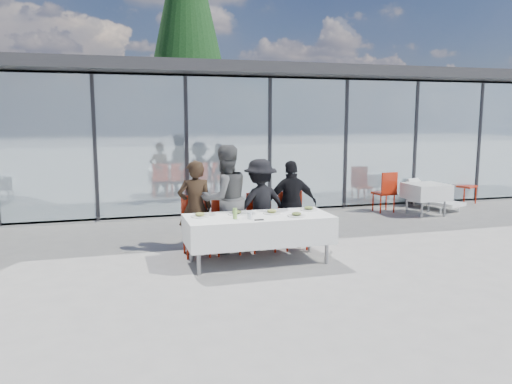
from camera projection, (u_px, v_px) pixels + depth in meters
ground at (284, 263)px, 7.76m from camera, size 90.00×90.00×0.00m
pavilion at (259, 121)px, 15.76m from camera, size 14.80×8.80×3.44m
treeline at (119, 119)px, 33.50m from camera, size 62.50×2.00×4.40m
dining_table at (258, 229)px, 7.74m from camera, size 2.26×0.96×0.75m
diner_a at (195, 208)px, 8.19m from camera, size 0.59×0.59×1.56m
diner_chair_a at (196, 223)px, 8.21m from camera, size 0.44×0.44×0.97m
diner_b at (225, 199)px, 8.32m from camera, size 1.06×1.06×1.81m
diner_chair_b at (226, 221)px, 8.35m from camera, size 0.44×0.44×0.97m
diner_c at (260, 205)px, 8.50m from camera, size 1.18×1.18×1.56m
diner_chair_c at (260, 219)px, 8.52m from camera, size 0.44×0.44×0.97m
diner_d at (292, 204)px, 8.66m from camera, size 0.97×0.97×1.52m
diner_chair_d at (292, 217)px, 8.68m from camera, size 0.44×0.44×0.97m
plate_a at (200, 215)px, 7.60m from camera, size 0.28×0.28×0.07m
plate_b at (237, 213)px, 7.79m from camera, size 0.28×0.28×0.07m
plate_c at (272, 212)px, 7.86m from camera, size 0.28×0.28×0.07m
plate_d at (309, 209)px, 8.15m from camera, size 0.28×0.28×0.07m
plate_extra at (296, 215)px, 7.64m from camera, size 0.28×0.28×0.07m
juice_bottle at (235, 214)px, 7.44m from camera, size 0.06×0.06×0.16m
drinking_glasses at (249, 216)px, 7.44m from camera, size 0.07×0.07×0.10m
folded_eyeglasses at (259, 220)px, 7.35m from camera, size 0.14×0.03×0.01m
spare_table_right at (426, 192)px, 11.55m from camera, size 0.86×0.86×0.74m
spare_chair_a at (463, 183)px, 13.28m from camera, size 0.58×0.58×0.97m
spare_chair_b at (386, 190)px, 11.90m from camera, size 0.49×0.49×0.97m
lounger at (430, 198)px, 12.50m from camera, size 1.03×1.46×0.72m
conifer_tree at (187, 21)px, 19.38m from camera, size 4.00×4.00×10.50m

